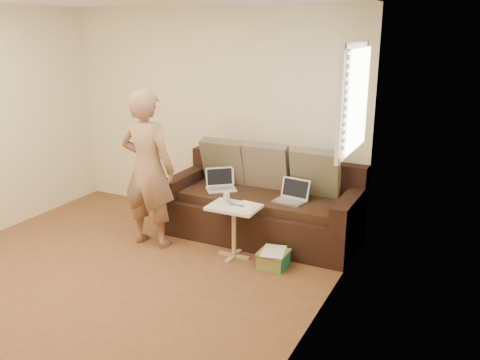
{
  "coord_description": "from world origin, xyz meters",
  "views": [
    {
      "loc": [
        3.1,
        -3.28,
        2.37
      ],
      "look_at": [
        0.8,
        1.4,
        0.78
      ],
      "focal_mm": 38.05,
      "sensor_mm": 36.0,
      "label": 1
    }
  ],
  "objects": [
    {
      "name": "sofa",
      "position": [
        0.9,
        1.77,
        0.42
      ],
      "size": [
        2.2,
        0.95,
        0.85
      ],
      "primitive_type": null,
      "color": "black",
      "rests_on": "ground"
    },
    {
      "name": "laptop_white",
      "position": [
        0.4,
        1.71,
        0.52
      ],
      "size": [
        0.42,
        0.4,
        0.25
      ],
      "primitive_type": null,
      "rotation": [
        0.0,
        0.0,
        0.68
      ],
      "color": "white",
      "rests_on": "sofa"
    },
    {
      "name": "window_blinds",
      "position": [
        1.95,
        1.5,
        1.7
      ],
      "size": [
        0.12,
        0.88,
        1.08
      ],
      "primitive_type": null,
      "color": "white",
      "rests_on": "wall_right"
    },
    {
      "name": "wall_right",
      "position": [
        2.0,
        0.0,
        1.3
      ],
      "size": [
        0.0,
        4.5,
        4.5
      ],
      "primitive_type": "plane",
      "rotation": [
        1.57,
        0.0,
        -1.57
      ],
      "color": "beige",
      "rests_on": "ground"
    },
    {
      "name": "wall_back",
      "position": [
        0.0,
        2.25,
        1.3
      ],
      "size": [
        4.0,
        0.0,
        4.0
      ],
      "primitive_type": "plane",
      "rotation": [
        1.57,
        0.0,
        0.0
      ],
      "color": "beige",
      "rests_on": "ground"
    },
    {
      "name": "laptop_silver",
      "position": [
        1.27,
        1.65,
        0.52
      ],
      "size": [
        0.37,
        0.29,
        0.22
      ],
      "primitive_type": null,
      "rotation": [
        0.0,
        0.0,
        -0.14
      ],
      "color": "#B7BABC",
      "rests_on": "sofa"
    },
    {
      "name": "floor",
      "position": [
        0.0,
        0.0,
        0.0
      ],
      "size": [
        4.5,
        4.5,
        0.0
      ],
      "primitive_type": "plane",
      "color": "brown",
      "rests_on": "ground"
    },
    {
      "name": "side_table",
      "position": [
        0.85,
        1.15,
        0.29
      ],
      "size": [
        0.52,
        0.37,
        0.57
      ],
      "primitive_type": null,
      "color": "silver",
      "rests_on": "ground"
    },
    {
      "name": "pillow_mid",
      "position": [
        0.85,
        2.0,
        0.79
      ],
      "size": [
        0.55,
        0.27,
        0.57
      ],
      "primitive_type": null,
      "rotation": [
        0.24,
        0.0,
        0.0
      ],
      "color": "brown",
      "rests_on": "sofa"
    },
    {
      "name": "pillow_left",
      "position": [
        0.3,
        1.99,
        0.79
      ],
      "size": [
        0.55,
        0.29,
        0.57
      ],
      "primitive_type": null,
      "rotation": [
        0.28,
        0.0,
        0.0
      ],
      "color": "brown",
      "rests_on": "sofa"
    },
    {
      "name": "scissors",
      "position": [
        0.87,
        1.16,
        0.58
      ],
      "size": [
        0.19,
        0.12,
        0.02
      ],
      "primitive_type": null,
      "rotation": [
        0.0,
        0.0,
        0.13
      ],
      "color": "silver",
      "rests_on": "side_table"
    },
    {
      "name": "paper_on_table",
      "position": [
        0.95,
        1.19,
        0.58
      ],
      "size": [
        0.25,
        0.33,
        0.0
      ],
      "primitive_type": null,
      "rotation": [
        0.0,
        0.0,
        -0.14
      ],
      "color": "white",
      "rests_on": "side_table"
    },
    {
      "name": "pillow_right",
      "position": [
        1.45,
        1.99,
        0.79
      ],
      "size": [
        0.55,
        0.28,
        0.57
      ],
      "primitive_type": null,
      "rotation": [
        0.26,
        0.0,
        0.0
      ],
      "color": "brown",
      "rests_on": "sofa"
    },
    {
      "name": "striped_box",
      "position": [
        1.33,
        1.1,
        0.09
      ],
      "size": [
        0.29,
        0.29,
        0.18
      ],
      "primitive_type": null,
      "color": "orange",
      "rests_on": "ground"
    },
    {
      "name": "person",
      "position": [
        -0.14,
        1.05,
        0.88
      ],
      "size": [
        0.65,
        0.45,
        1.75
      ],
      "primitive_type": "imported",
      "rotation": [
        0.0,
        0.0,
        3.18
      ],
      "color": "brown",
      "rests_on": "ground"
    },
    {
      "name": "drinking_glass",
      "position": [
        0.73,
        1.22,
        0.63
      ],
      "size": [
        0.07,
        0.07,
        0.12
      ],
      "primitive_type": null,
      "color": "silver",
      "rests_on": "side_table"
    }
  ]
}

